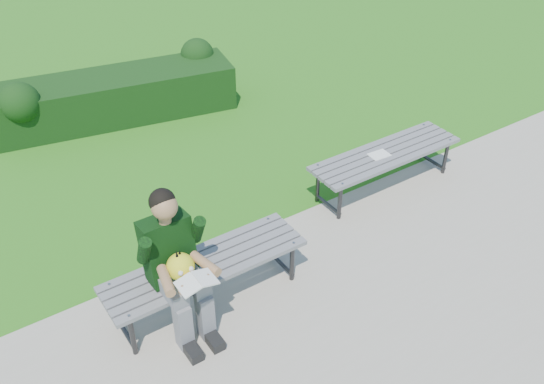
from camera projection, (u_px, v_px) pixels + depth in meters
ground at (222, 246)px, 6.06m from camera, size 80.00×80.00×0.00m
walkway at (330, 364)px, 4.87m from camera, size 30.00×3.50×0.02m
hedge at (114, 94)px, 8.05m from camera, size 3.23×1.37×0.82m
bench_left at (206, 268)px, 5.20m from camera, size 1.80×0.50×0.46m
bench_right at (386, 157)px, 6.65m from camera, size 1.80×0.50×0.46m
seated_boy at (176, 261)px, 4.83m from camera, size 0.56×0.76×1.31m
paper_sheet at (379, 155)px, 6.57m from camera, size 0.23×0.17×0.01m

